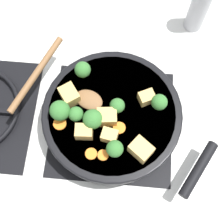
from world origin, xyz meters
name	(u,v)px	position (x,y,z in m)	size (l,w,h in m)	color
ground_plane	(112,123)	(0.00, 0.00, 0.00)	(2.40, 2.40, 0.00)	silver
front_burner_grate	(112,122)	(0.00, 0.00, 0.01)	(0.31, 0.31, 0.03)	black
skillet_pan	(113,116)	(0.00, 0.00, 0.06)	(0.35, 0.42, 0.05)	black
wooden_spoon	(59,85)	(0.06, 0.13, 0.09)	(0.22, 0.23, 0.02)	brown
tofu_cube_center_large	(141,150)	(-0.09, -0.07, 0.10)	(0.05, 0.04, 0.04)	tan
tofu_cube_near_handle	(107,117)	(-0.02, 0.01, 0.10)	(0.04, 0.04, 0.04)	tan
tofu_cube_east_chunk	(111,136)	(-0.06, 0.00, 0.10)	(0.04, 0.03, 0.03)	tan
tofu_cube_west_chunk	(84,132)	(-0.06, 0.06, 0.10)	(0.04, 0.03, 0.03)	tan
tofu_cube_back_piece	(147,98)	(0.04, -0.08, 0.10)	(0.04, 0.03, 0.03)	tan
tofu_cube_front_piece	(70,95)	(0.03, 0.10, 0.10)	(0.05, 0.04, 0.04)	tan
broccoli_floret_near_spoon	(115,149)	(-0.09, -0.01, 0.11)	(0.04, 0.04, 0.05)	#709956
broccoli_floret_center_top	(117,106)	(0.01, -0.01, 0.11)	(0.04, 0.04, 0.04)	#709956
broccoli_floret_east_rim	(159,102)	(0.02, -0.11, 0.11)	(0.04, 0.04, 0.05)	#709956
broccoli_floret_west_rim	(83,70)	(0.09, 0.08, 0.11)	(0.04, 0.04, 0.05)	#709956
broccoli_floret_north_edge	(60,111)	(-0.02, 0.12, 0.11)	(0.05, 0.05, 0.05)	#709956
broccoli_floret_south_cluster	(76,114)	(-0.02, 0.08, 0.11)	(0.03, 0.03, 0.04)	#709956
broccoli_floret_mid_floret	(93,119)	(-0.03, 0.04, 0.11)	(0.05, 0.05, 0.05)	#709956
carrot_slice_orange_thin	(91,154)	(-0.10, 0.04, 0.08)	(0.03, 0.03, 0.01)	orange
carrot_slice_near_center	(103,155)	(-0.11, 0.01, 0.08)	(0.03, 0.03, 0.01)	orange
carrot_slice_edge_slice	(60,124)	(-0.04, 0.12, 0.08)	(0.03, 0.03, 0.01)	orange
carrot_slice_under_broccoli	(119,128)	(-0.04, -0.02, 0.08)	(0.03, 0.03, 0.01)	orange
pepper_mill	(199,7)	(0.33, -0.21, 0.08)	(0.05, 0.05, 0.18)	#B2B2B7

